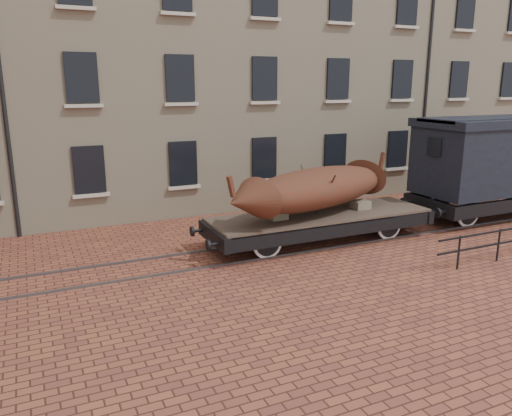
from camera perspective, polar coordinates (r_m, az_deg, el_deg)
name	(u,v)px	position (r m, az deg, el deg)	size (l,w,h in m)	color
ground	(301,245)	(16.65, 5.20, -4.23)	(90.00, 90.00, 0.00)	brown
warehouse_cream	(257,46)	(26.14, 0.13, 17.99)	(40.00, 10.19, 14.00)	beige
rail_track	(301,244)	(16.64, 5.20, -4.13)	(30.00, 1.52, 0.06)	#59595E
flatcar_wagon	(320,219)	(16.78, 7.37, -1.29)	(8.53, 2.31, 1.29)	brown
iron_boat	(317,188)	(16.43, 6.96, 2.31)	(7.34, 3.85, 1.74)	#5D2217
goods_van	(498,155)	(21.78, 25.95, 5.47)	(7.68, 2.80, 3.97)	black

